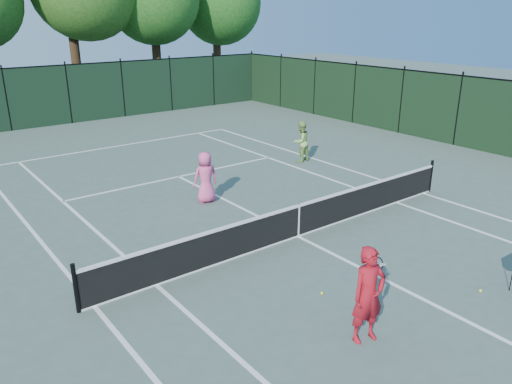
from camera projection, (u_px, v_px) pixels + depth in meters
ground at (298, 236)px, 13.15m from camera, size 90.00×90.00×0.00m
sideline_doubles_left at (95, 306)px, 10.02m from camera, size 0.10×23.77×0.01m
sideline_doubles_right at (423, 193)px, 16.29m from camera, size 0.10×23.77×0.01m
sideline_singles_left at (156, 285)px, 10.80m from camera, size 0.10×23.77×0.01m
sideline_singles_right at (397, 202)px, 15.50m from camera, size 0.10×23.77×0.01m
baseline_far at (118, 146)px, 22.03m from camera, size 10.97×0.10×0.01m
service_line_far at (179, 177)px, 17.93m from camera, size 8.23×0.10×0.01m
center_service_line at (298, 236)px, 13.15m from camera, size 0.10×12.80×0.01m
tennis_net at (299, 220)px, 12.99m from camera, size 11.69×0.09×1.06m
fence_far at (69, 95)px, 26.09m from camera, size 24.00×0.05×3.00m
coach at (368, 295)px, 8.73m from camera, size 1.03×0.58×1.82m
player_pink at (206, 177)px, 15.31m from camera, size 0.85×0.63×1.60m
player_green at (301, 142)px, 19.52m from camera, size 0.85×0.71×1.60m
loose_ball_near_cart at (480, 291)px, 10.52m from camera, size 0.07×0.07×0.07m
loose_ball_midcourt at (322, 293)px, 10.43m from camera, size 0.07×0.07×0.07m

